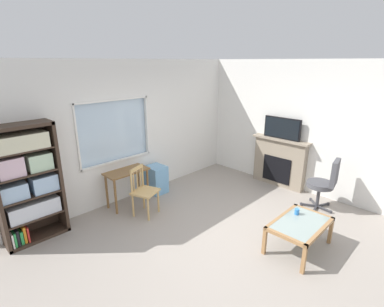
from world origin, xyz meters
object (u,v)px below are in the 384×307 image
(wooden_chair, at_px, (144,191))
(sippy_cup, at_px, (297,212))
(fireplace, at_px, (279,162))
(desk_under_window, at_px, (127,177))
(plastic_drawer_unit, at_px, (156,179))
(bookshelf, at_px, (27,181))
(coffee_table, at_px, (300,226))
(office_chair, at_px, (325,182))
(tv, at_px, (282,128))

(wooden_chair, relative_size, sippy_cup, 10.00)
(fireplace, bearing_deg, desk_under_window, 151.28)
(desk_under_window, bearing_deg, plastic_drawer_unit, 3.86)
(desk_under_window, bearing_deg, bookshelf, 176.31)
(desk_under_window, distance_m, sippy_cup, 3.08)
(plastic_drawer_unit, relative_size, coffee_table, 0.59)
(wooden_chair, relative_size, coffee_table, 0.91)
(wooden_chair, distance_m, plastic_drawer_unit, 0.95)
(plastic_drawer_unit, relative_size, office_chair, 0.59)
(fireplace, distance_m, office_chair, 1.25)
(bookshelf, height_order, desk_under_window, bookshelf)
(office_chair, relative_size, sippy_cup, 11.11)
(sippy_cup, bearing_deg, coffee_table, -141.64)
(office_chair, bearing_deg, sippy_cup, -176.77)
(wooden_chair, bearing_deg, plastic_drawer_unit, 37.41)
(sippy_cup, bearing_deg, bookshelf, 133.81)
(plastic_drawer_unit, bearing_deg, coffee_table, -85.26)
(bookshelf, distance_m, wooden_chair, 1.84)
(bookshelf, relative_size, plastic_drawer_unit, 3.14)
(plastic_drawer_unit, height_order, coffee_table, plastic_drawer_unit)
(tv, height_order, sippy_cup, tv)
(bookshelf, distance_m, office_chair, 5.05)
(desk_under_window, xyz_separation_m, plastic_drawer_unit, (0.74, 0.05, -0.28))
(coffee_table, bearing_deg, desk_under_window, 108.39)
(wooden_chair, xyz_separation_m, tv, (2.90, -1.08, 0.85))
(bookshelf, height_order, tv, bookshelf)
(office_chair, bearing_deg, tv, 70.15)
(bookshelf, height_order, wooden_chair, bookshelf)
(bookshelf, height_order, sippy_cup, bookshelf)
(wooden_chair, height_order, office_chair, office_chair)
(bookshelf, bearing_deg, sippy_cup, -46.19)
(bookshelf, distance_m, fireplace, 4.90)
(tv, xyz_separation_m, coffee_table, (-1.91, -1.39, -0.94))
(coffee_table, bearing_deg, wooden_chair, 111.88)
(plastic_drawer_unit, height_order, tv, tv)
(bookshelf, bearing_deg, wooden_chair, -20.61)
(desk_under_window, relative_size, wooden_chair, 0.91)
(bookshelf, relative_size, wooden_chair, 2.04)
(plastic_drawer_unit, bearing_deg, desk_under_window, -176.14)
(fireplace, bearing_deg, sippy_cup, -144.48)
(bookshelf, height_order, plastic_drawer_unit, bookshelf)
(desk_under_window, relative_size, coffee_table, 0.83)
(plastic_drawer_unit, distance_m, tv, 2.90)
(bookshelf, xyz_separation_m, sippy_cup, (2.83, -2.95, -0.49))
(bookshelf, bearing_deg, tv, -20.53)
(desk_under_window, bearing_deg, wooden_chair, -89.90)
(fireplace, height_order, office_chair, fireplace)
(coffee_table, bearing_deg, plastic_drawer_unit, 94.74)
(wooden_chair, bearing_deg, fireplace, -20.36)
(fireplace, relative_size, sippy_cup, 14.14)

